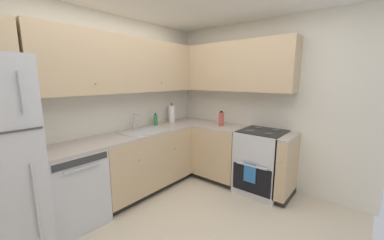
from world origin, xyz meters
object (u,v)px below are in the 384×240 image
paper_towel_roll (172,114)px  oil_bottle (221,119)px  dishwasher (72,188)px  soap_bottle (155,120)px  oven_range (261,161)px

paper_towel_roll → oil_bottle: (0.29, -0.83, -0.04)m
dishwasher → oil_bottle: 2.25m
soap_bottle → paper_towel_roll: paper_towel_roll is taller
oven_range → oil_bottle: 0.88m
dishwasher → oil_bottle: oil_bottle is taller
oil_bottle → dishwasher: bearing=162.2°
soap_bottle → oil_bottle: 1.06m
dishwasher → oven_range: (2.09, -1.35, 0.02)m
dishwasher → soap_bottle: (1.43, 0.18, 0.56)m
dishwasher → soap_bottle: size_ratio=4.46×
oil_bottle → paper_towel_roll: bearing=109.1°
dishwasher → paper_towel_roll: 1.90m
paper_towel_roll → oil_bottle: 0.88m
paper_towel_roll → oil_bottle: paper_towel_roll is taller
dishwasher → oil_bottle: size_ratio=3.69×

